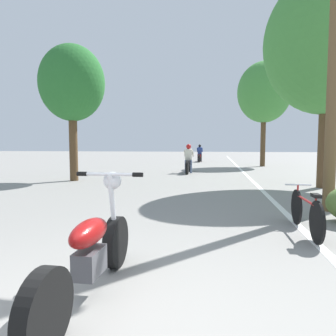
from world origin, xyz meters
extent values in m
cube|color=white|center=(2.44, 12.64, 0.00)|extent=(0.14, 48.00, 0.01)
cylinder|color=brown|center=(3.39, 4.91, 3.72)|extent=(0.24, 0.24, 7.45)
cylinder|color=#513A23|center=(4.47, 8.61, 1.70)|extent=(0.32, 0.32, 3.41)
ellipsoid|color=#42893D|center=(4.47, 8.61, 4.65)|extent=(3.92, 3.53, 4.51)
cylinder|color=#513A23|center=(4.07, 18.55, 1.87)|extent=(0.32, 0.32, 3.74)
ellipsoid|color=#42893D|center=(4.07, 18.55, 4.82)|extent=(3.42, 3.08, 3.93)
cylinder|color=#513A23|center=(-4.52, 9.17, 1.50)|extent=(0.32, 0.32, 2.99)
ellipsoid|color=#286B2D|center=(-4.52, 9.17, 3.80)|extent=(2.54, 2.29, 2.92)
cylinder|color=black|center=(-0.13, 1.37, 0.29)|extent=(0.12, 0.59, 0.59)
cylinder|color=black|center=(-0.13, -0.09, 0.29)|extent=(0.12, 0.59, 0.59)
ellipsoid|color=maroon|center=(-0.13, 0.64, 0.62)|extent=(0.24, 0.64, 0.23)
cube|color=#4C4C51|center=(-0.13, 0.64, 0.34)|extent=(0.20, 0.36, 0.24)
cylinder|color=silver|center=(-0.13, 1.28, 0.69)|extent=(0.06, 0.23, 0.81)
cylinder|color=silver|center=(-0.13, 1.19, 1.10)|extent=(0.62, 0.04, 0.04)
cylinder|color=black|center=(-0.44, 1.19, 1.10)|extent=(0.11, 0.05, 0.05)
cylinder|color=black|center=(0.18, 1.19, 1.10)|extent=(0.11, 0.05, 0.05)
sphere|color=silver|center=(-0.13, 1.28, 1.02)|extent=(0.20, 0.20, 0.20)
cylinder|color=black|center=(-0.34, 13.91, 0.33)|extent=(0.12, 0.65, 0.65)
cylinder|color=black|center=(-0.34, 12.37, 0.33)|extent=(0.12, 0.65, 0.65)
cube|color=black|center=(-0.34, 13.14, 0.51)|extent=(0.20, 0.99, 0.28)
cylinder|color=silver|center=(-0.34, 13.81, 1.00)|extent=(0.50, 0.03, 0.03)
cylinder|color=slate|center=(-0.47, 13.09, 0.32)|extent=(0.11, 0.11, 0.65)
cylinder|color=slate|center=(-0.21, 13.09, 0.32)|extent=(0.11, 0.11, 0.65)
cube|color=silver|center=(-0.34, 13.12, 0.92)|extent=(0.34, 0.28, 0.58)
cylinder|color=silver|center=(-0.54, 13.28, 0.98)|extent=(0.08, 0.46, 0.35)
cylinder|color=silver|center=(-0.14, 13.28, 0.98)|extent=(0.08, 0.46, 0.35)
sphere|color=#B21919|center=(-0.34, 13.16, 1.33)|extent=(0.25, 0.25, 0.25)
cylinder|color=black|center=(-0.29, 23.88, 0.31)|extent=(0.12, 0.62, 0.62)
cylinder|color=black|center=(-0.29, 22.46, 0.31)|extent=(0.12, 0.62, 0.62)
cube|color=maroon|center=(-0.29, 23.17, 0.49)|extent=(0.20, 0.91, 0.28)
cylinder|color=silver|center=(-0.29, 23.78, 0.97)|extent=(0.50, 0.03, 0.03)
cylinder|color=#38383D|center=(-0.42, 23.12, 0.32)|extent=(0.11, 0.11, 0.63)
cylinder|color=#38383D|center=(-0.16, 23.12, 0.32)|extent=(0.11, 0.11, 0.63)
cube|color=navy|center=(-0.29, 23.15, 0.93)|extent=(0.34, 0.28, 0.61)
cylinder|color=navy|center=(-0.49, 23.31, 0.98)|extent=(0.08, 0.48, 0.37)
cylinder|color=navy|center=(-0.09, 23.31, 0.98)|extent=(0.08, 0.48, 0.37)
sphere|color=black|center=(-0.29, 23.19, 1.34)|extent=(0.23, 0.23, 0.23)
cylinder|color=black|center=(2.43, 3.67, 0.31)|extent=(0.04, 0.62, 0.62)
cylinder|color=black|center=(2.43, 2.58, 0.31)|extent=(0.04, 0.62, 0.62)
cylinder|color=#B21E1E|center=(2.43, 3.13, 0.53)|extent=(0.04, 0.87, 0.04)
cylinder|color=#B21E1E|center=(2.43, 2.66, 0.50)|extent=(0.03, 0.03, 0.37)
cube|color=black|center=(2.43, 2.66, 0.68)|extent=(0.10, 0.20, 0.05)
cylinder|color=#B21E1E|center=(2.43, 3.62, 0.51)|extent=(0.03, 0.03, 0.40)
cylinder|color=silver|center=(2.43, 3.62, 0.71)|extent=(0.44, 0.03, 0.03)
camera|label=1|loc=(0.99, -1.87, 1.41)|focal=32.00mm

